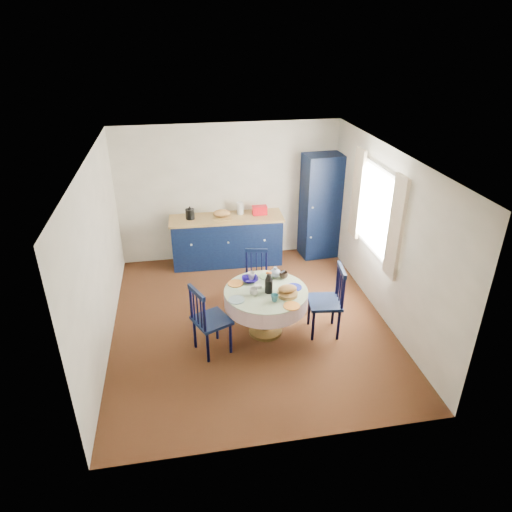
{
  "coord_description": "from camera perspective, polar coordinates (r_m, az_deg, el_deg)",
  "views": [
    {
      "loc": [
        -0.89,
        -5.57,
        4.0
      ],
      "look_at": [
        0.13,
        0.2,
        0.99
      ],
      "focal_mm": 32.0,
      "sensor_mm": 36.0,
      "label": 1
    }
  ],
  "objects": [
    {
      "name": "wall_back",
      "position": [
        8.34,
        -3.36,
        7.89
      ],
      "size": [
        4.0,
        0.02,
        2.5
      ],
      "primitive_type": "cube",
      "color": "white",
      "rests_on": "floor"
    },
    {
      "name": "chair_left",
      "position": [
        6.09,
        -5.94,
        -7.91
      ],
      "size": [
        0.58,
        0.59,
        1.02
      ],
      "rotation": [
        0.0,
        0.0,
        1.99
      ],
      "color": "black",
      "rests_on": "floor"
    },
    {
      "name": "wall_left",
      "position": [
        6.31,
        -19.08,
        -0.23
      ],
      "size": [
        0.02,
        4.5,
        2.5
      ],
      "primitive_type": "cube",
      "color": "white",
      "rests_on": "floor"
    },
    {
      "name": "dining_table",
      "position": [
        6.37,
        1.32,
        -5.23
      ],
      "size": [
        1.16,
        1.16,
        0.98
      ],
      "color": "brown",
      "rests_on": "floor"
    },
    {
      "name": "chair_right",
      "position": [
        6.49,
        8.99,
        -5.5
      ],
      "size": [
        0.5,
        0.52,
        1.04
      ],
      "rotation": [
        0.0,
        0.0,
        -1.7
      ],
      "color": "black",
      "rests_on": "floor"
    },
    {
      "name": "ceiling",
      "position": [
        5.84,
        -0.95,
        12.31
      ],
      "size": [
        4.5,
        4.5,
        0.0
      ],
      "primitive_type": "plane",
      "rotation": [
        3.14,
        0.0,
        0.0
      ],
      "color": "white",
      "rests_on": "wall_back"
    },
    {
      "name": "window",
      "position": [
        6.98,
        14.83,
        5.48
      ],
      "size": [
        0.1,
        1.74,
        1.45
      ],
      "color": "white",
      "rests_on": "wall_right"
    },
    {
      "name": "pantry_cabinet",
      "position": [
        8.54,
        8.08,
        6.15
      ],
      "size": [
        0.72,
        0.54,
        1.94
      ],
      "rotation": [
        0.0,
        0.0,
        0.09
      ],
      "color": "black",
      "rests_on": "floor"
    },
    {
      "name": "floor",
      "position": [
        6.92,
        -0.79,
        -8.14
      ],
      "size": [
        4.5,
        4.5,
        0.0
      ],
      "primitive_type": "plane",
      "color": "black",
      "rests_on": "ground"
    },
    {
      "name": "mug_d",
      "position": [
        6.56,
        -0.57,
        -2.49
      ],
      "size": [
        0.11,
        0.11,
        0.1
      ],
      "primitive_type": "imported",
      "color": "silver",
      "rests_on": "dining_table"
    },
    {
      "name": "cobalt_bowl",
      "position": [
        6.51,
        -0.75,
        -2.95
      ],
      "size": [
        0.24,
        0.24,
        0.06
      ],
      "primitive_type": "imported",
      "color": "navy",
      "rests_on": "dining_table"
    },
    {
      "name": "kitchen_counter",
      "position": [
        8.36,
        -3.66,
        2.12
      ],
      "size": [
        2.04,
        0.69,
        1.15
      ],
      "rotation": [
        0.0,
        0.0,
        -0.03
      ],
      "color": "black",
      "rests_on": "floor"
    },
    {
      "name": "mug_b",
      "position": [
        6.06,
        2.34,
        -5.26
      ],
      "size": [
        0.1,
        0.1,
        0.1
      ],
      "primitive_type": "imported",
      "color": "#36737D",
      "rests_on": "dining_table"
    },
    {
      "name": "chair_far",
      "position": [
        7.17,
        0.02,
        -2.58
      ],
      "size": [
        0.46,
        0.44,
        0.86
      ],
      "rotation": [
        0.0,
        0.0,
        -0.22
      ],
      "color": "black",
      "rests_on": "floor"
    },
    {
      "name": "mug_c",
      "position": [
        6.59,
        3.47,
        -2.38
      ],
      "size": [
        0.13,
        0.13,
        0.1
      ],
      "primitive_type": "imported",
      "color": "black",
      "rests_on": "dining_table"
    },
    {
      "name": "wall_right",
      "position": [
        6.85,
        15.9,
        2.44
      ],
      "size": [
        0.02,
        4.5,
        2.5
      ],
      "primitive_type": "cube",
      "color": "white",
      "rests_on": "floor"
    },
    {
      "name": "mug_a",
      "position": [
        6.19,
        -0.28,
        -4.49
      ],
      "size": [
        0.12,
        0.12,
        0.1
      ],
      "primitive_type": "imported",
      "color": "silver",
      "rests_on": "dining_table"
    }
  ]
}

